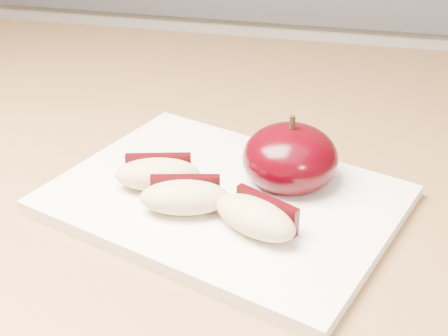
# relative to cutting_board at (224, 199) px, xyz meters

# --- Properties ---
(back_cabinet) EXTENTS (2.40, 0.62, 0.94)m
(back_cabinet) POSITION_rel_cutting_board_xyz_m (0.08, 0.82, -0.43)
(back_cabinet) COLOR silver
(back_cabinet) RESTS_ON ground
(cutting_board) EXTENTS (0.33, 0.28, 0.01)m
(cutting_board) POSITION_rel_cutting_board_xyz_m (0.00, 0.00, 0.00)
(cutting_board) COLOR white
(cutting_board) RESTS_ON island_counter
(apple_half) EXTENTS (0.11, 0.11, 0.07)m
(apple_half) POSITION_rel_cutting_board_xyz_m (0.05, 0.04, 0.03)
(apple_half) COLOR #2E0006
(apple_half) RESTS_ON cutting_board
(apple_wedge_a) EXTENTS (0.08, 0.05, 0.03)m
(apple_wedge_a) POSITION_rel_cutting_board_xyz_m (-0.06, -0.00, 0.02)
(apple_wedge_a) COLOR tan
(apple_wedge_a) RESTS_ON cutting_board
(apple_wedge_b) EXTENTS (0.08, 0.05, 0.03)m
(apple_wedge_b) POSITION_rel_cutting_board_xyz_m (-0.03, -0.03, 0.02)
(apple_wedge_b) COLOR tan
(apple_wedge_b) RESTS_ON cutting_board
(apple_wedge_c) EXTENTS (0.08, 0.06, 0.03)m
(apple_wedge_c) POSITION_rel_cutting_board_xyz_m (0.04, -0.05, 0.02)
(apple_wedge_c) COLOR tan
(apple_wedge_c) RESTS_ON cutting_board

